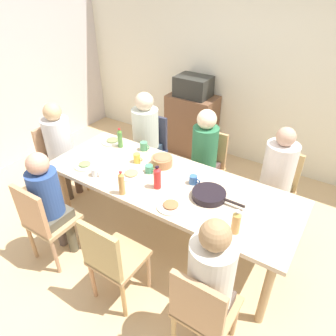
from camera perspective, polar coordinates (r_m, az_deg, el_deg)
The scene contains 33 objects.
ground_plane at distance 3.41m, azimuth -0.00°, elevation -12.96°, with size 6.61×6.61×0.00m, color tan.
wall_back at distance 4.41m, azimuth 15.56°, elevation 16.87°, with size 5.75×0.12×2.60m, color silver.
dining_table at distance 2.95m, azimuth -0.00°, elevation -3.64°, with size 2.44×0.89×0.76m.
chair_0 at distance 2.60m, azimuth -10.34°, elevation -15.98°, with size 0.40×0.40×0.90m.
chair_1 at distance 3.09m, azimuth -21.76°, elevation -8.83°, with size 0.40×0.40×0.90m.
person_1 at distance 3.01m, azimuth -21.12°, elevation -5.29°, with size 0.30×0.30×1.17m.
chair_2 at distance 3.45m, azimuth 19.19°, elevation -3.33°, with size 0.40×0.40×0.90m.
person_2 at distance 3.25m, azimuth 19.45°, elevation -0.97°, with size 0.31×0.31×1.23m.
chair_3 at distance 2.31m, azimuth 6.34°, elevation -24.50°, with size 0.40×0.40×0.90m.
person_3 at distance 2.17m, azimuth 7.90°, elevation -19.47°, with size 0.30×0.30×1.25m.
chair_4 at distance 4.01m, azimuth -3.33°, elevation 4.09°, with size 0.40×0.40×0.90m.
person_4 at distance 3.83m, azimuth -4.23°, elevation 6.68°, with size 0.32×0.32×1.25m.
chair_5 at distance 3.65m, azimuth 7.07°, elevation 0.67°, with size 0.40×0.40×0.90m.
person_5 at distance 3.46m, azimuth 6.63°, elevation 3.02°, with size 0.30×0.30×1.22m.
chair_6 at distance 4.00m, azimuth -19.59°, elevation 2.01°, with size 0.40×0.40×0.90m.
person_6 at distance 3.83m, azimuth -19.32°, elevation 4.39°, with size 0.31×0.31×1.21m.
plate_0 at distance 3.61m, azimuth -10.13°, elevation 4.94°, with size 0.25×0.25×0.04m.
plate_1 at distance 3.23m, azimuth -15.03°, elevation 0.56°, with size 0.22×0.22×0.04m.
plate_2 at distance 3.00m, azimuth -6.75°, elevation -1.10°, with size 0.24×0.24×0.04m.
plate_3 at distance 2.61m, azimuth 0.53°, elevation -6.92°, with size 0.24×0.24×0.04m.
bowl_0 at distance 3.11m, azimuth -1.13°, elevation 1.38°, with size 0.21×0.21×0.11m.
serving_pan at distance 2.72m, azimuth 7.61°, elevation -4.90°, with size 0.48×0.30×0.06m.
cup_0 at distance 3.04m, azimuth -13.23°, elevation -0.70°, with size 0.11×0.07×0.08m.
cup_1 at distance 3.39m, azimuth -4.44°, elevation 4.03°, with size 0.12×0.08×0.09m.
cup_2 at distance 3.17m, azimuth -5.71°, elevation 1.82°, with size 0.11×0.07×0.10m.
cup_3 at distance 3.01m, azimuth -3.47°, elevation -0.18°, with size 0.11×0.08×0.08m.
cup_4 at distance 2.86m, azimuth 4.70°, elevation -2.17°, with size 0.11×0.07×0.08m.
bottle_0 at distance 2.72m, azimuth -8.53°, elevation -2.81°, with size 0.05×0.05×0.24m.
bottle_1 at distance 2.39m, azimuth 12.42°, elevation -9.71°, with size 0.07×0.07×0.21m.
bottle_2 at distance 3.45m, azimuth -8.82°, elevation 5.40°, with size 0.05×0.05×0.23m.
bottle_3 at distance 2.77m, azimuth -1.98°, elevation -1.81°, with size 0.07×0.07×0.23m.
side_cabinet at distance 4.71m, azimuth 4.36°, elevation 7.92°, with size 0.70×0.44×0.90m, color brown.
microwave at distance 4.49m, azimuth 4.68°, elevation 14.73°, with size 0.48×0.36×0.28m, color #2C2C28.
Camera 1 is at (1.28, -1.98, 2.46)m, focal length 33.15 mm.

